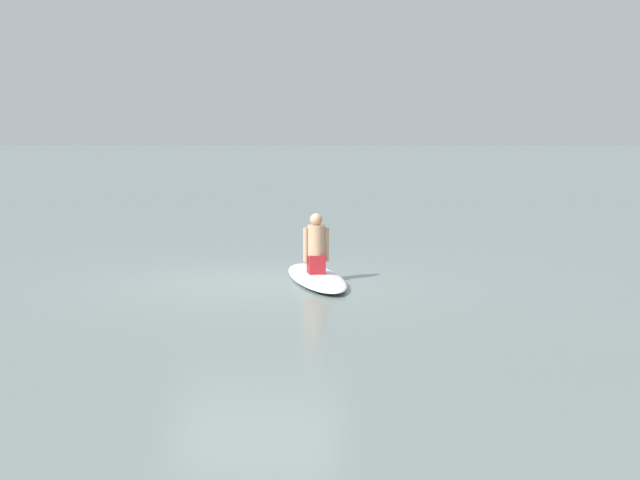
{
  "coord_description": "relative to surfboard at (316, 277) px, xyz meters",
  "views": [
    {
      "loc": [
        -2.19,
        13.6,
        2.18
      ],
      "look_at": [
        -0.89,
        -0.67,
        0.59
      ],
      "focal_mm": 52.86,
      "sensor_mm": 36.0,
      "label": 1
    }
  ],
  "objects": [
    {
      "name": "surfboard",
      "position": [
        0.0,
        0.0,
        0.0
      ],
      "size": [
        1.48,
        3.1,
        0.12
      ],
      "primitive_type": "ellipsoid",
      "rotation": [
        0.0,
        0.0,
        1.83
      ],
      "color": "white",
      "rests_on": "ground"
    },
    {
      "name": "person_paddler",
      "position": [
        0.0,
        0.0,
        0.47
      ],
      "size": [
        0.4,
        0.35,
        0.91
      ],
      "rotation": [
        0.0,
        0.0,
        1.83
      ],
      "color": "#A51E23",
      "rests_on": "surfboard"
    },
    {
      "name": "ground_plane",
      "position": [
        0.87,
        0.34,
        -0.06
      ],
      "size": [
        400.0,
        400.0,
        0.0
      ],
      "primitive_type": "plane",
      "color": "slate"
    }
  ]
}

